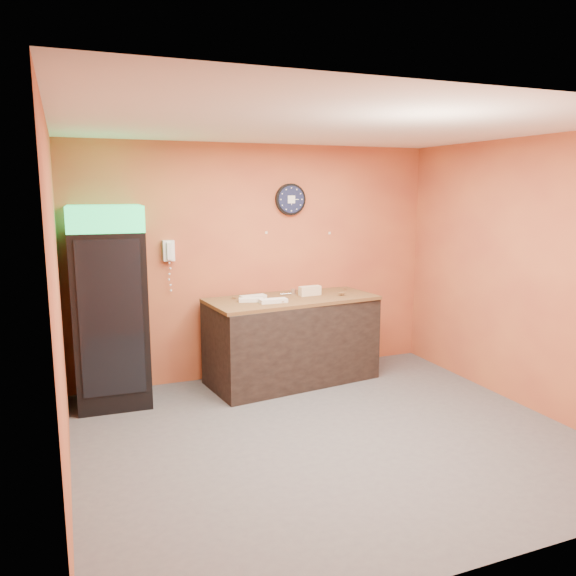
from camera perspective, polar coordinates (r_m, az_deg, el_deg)
floor at (r=5.42m, az=4.19°, el=-14.78°), size 4.50×4.50×0.00m
back_wall at (r=6.83m, az=-3.01°, el=2.69°), size 4.50×0.02×2.80m
left_wall at (r=4.50m, az=-22.29°, el=-1.91°), size 0.02×4.00×2.80m
right_wall at (r=6.31m, az=23.07°, el=1.28°), size 0.02×4.00×2.80m
ceiling at (r=4.95m, az=4.62°, el=16.12°), size 4.50×4.00×0.02m
beverage_cooler at (r=6.16m, az=-17.59°, el=-2.09°), size 0.77×0.78×2.11m
prep_counter at (r=6.70m, az=0.38°, el=-5.40°), size 2.05×1.11×0.98m
wall_clock at (r=6.89m, az=0.26°, el=8.99°), size 0.38×0.06×0.38m
wall_phone at (r=6.49m, az=-12.03°, el=3.73°), size 0.13×0.11×0.23m
butcher_paper at (r=6.58m, az=0.39°, el=-1.13°), size 2.05×1.07×0.04m
sub_roll_stack at (r=6.70m, az=2.24°, el=-0.28°), size 0.27×0.11×0.11m
wrapped_sandwich_left at (r=6.35m, az=-3.79°, el=-1.21°), size 0.29×0.18×0.04m
wrapped_sandwich_mid at (r=6.27m, az=-1.51°, el=-1.30°), size 0.31×0.13×0.04m
wrapped_sandwich_right at (r=6.50m, az=-3.56°, el=-0.93°), size 0.31×0.15×0.04m
kitchen_tool at (r=6.76m, az=0.56°, el=-0.36°), size 0.07×0.07×0.07m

